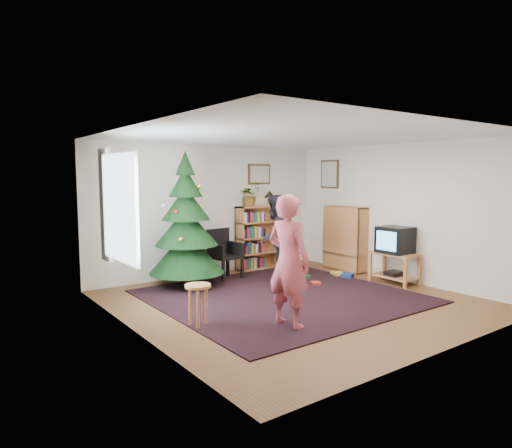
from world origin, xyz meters
TOP-DOWN VIEW (x-y plane):
  - floor at (0.00, 0.00)m, footprint 5.00×5.00m
  - ceiling at (0.00, 0.00)m, footprint 5.00×5.00m
  - wall_back at (0.00, 2.50)m, footprint 5.00×0.02m
  - wall_front at (0.00, -2.50)m, footprint 5.00×0.02m
  - wall_left at (-2.50, 0.00)m, footprint 0.02×5.00m
  - wall_right at (2.50, 0.00)m, footprint 0.02×5.00m
  - rug at (0.00, 0.30)m, footprint 3.80×3.60m
  - window_pane at (-2.47, 0.60)m, footprint 0.04×1.20m
  - curtain at (-2.43, 1.30)m, footprint 0.06×0.35m
  - picture_back at (1.15, 2.48)m, footprint 0.55×0.03m
  - picture_right at (2.48, 1.75)m, footprint 0.03×0.50m
  - christmas_tree at (-0.91, 1.79)m, footprint 1.29×1.29m
  - bookshelf_back at (1.02, 2.34)m, footprint 0.95×0.30m
  - bookshelf_right at (2.34, 1.15)m, footprint 0.30×0.95m
  - tv_stand at (2.22, -0.15)m, footprint 0.45×0.82m
  - crt_tv at (2.22, -0.15)m, footprint 0.50×0.53m
  - armchair at (-0.03, 2.02)m, footprint 0.55×0.55m
  - stool at (-1.78, -0.20)m, footprint 0.33×0.33m
  - person_standing at (-0.85, -0.86)m, footprint 0.52×0.69m
  - person_by_chair at (0.56, 1.18)m, footprint 0.97×0.93m
  - potted_plant at (0.82, 2.34)m, footprint 0.50×0.46m
  - table_lamp at (1.32, 2.34)m, footprint 0.24×0.24m
  - floor_clutter at (1.18, 0.70)m, footprint 1.95×0.69m

SIDE VIEW (x-z plane):
  - floor at x=0.00m, z-range 0.00..0.00m
  - rug at x=0.00m, z-range 0.00..0.02m
  - floor_clutter at x=1.18m, z-range 0.00..0.08m
  - tv_stand at x=2.22m, z-range 0.04..0.59m
  - stool at x=-1.78m, z-range 0.15..0.70m
  - armchair at x=-0.03m, z-range 0.03..0.96m
  - bookshelf_back at x=1.02m, z-range 0.01..1.31m
  - bookshelf_right at x=2.34m, z-range 0.01..1.31m
  - crt_tv at x=2.22m, z-range 0.55..1.02m
  - person_by_chair at x=0.56m, z-range 0.00..1.58m
  - person_standing at x=-0.85m, z-range 0.00..1.69m
  - christmas_tree at x=-0.91m, z-range -0.20..2.14m
  - wall_back at x=0.00m, z-range 0.00..2.50m
  - wall_front at x=0.00m, z-range 0.00..2.50m
  - wall_left at x=-2.50m, z-range 0.00..2.50m
  - wall_right at x=2.50m, z-range 0.00..2.50m
  - window_pane at x=-2.47m, z-range 0.80..2.20m
  - curtain at x=-2.43m, z-range 0.70..2.30m
  - table_lamp at x=1.32m, z-range 1.36..1.67m
  - potted_plant at x=0.82m, z-range 1.30..1.78m
  - picture_back at x=1.15m, z-range 1.74..2.16m
  - picture_right at x=2.48m, z-range 1.65..2.25m
  - ceiling at x=0.00m, z-range 2.50..2.50m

